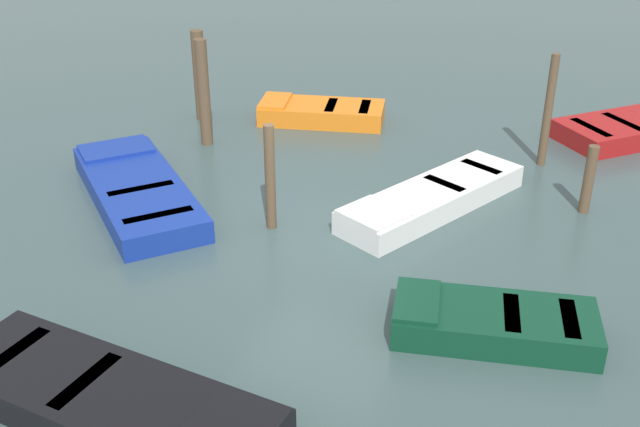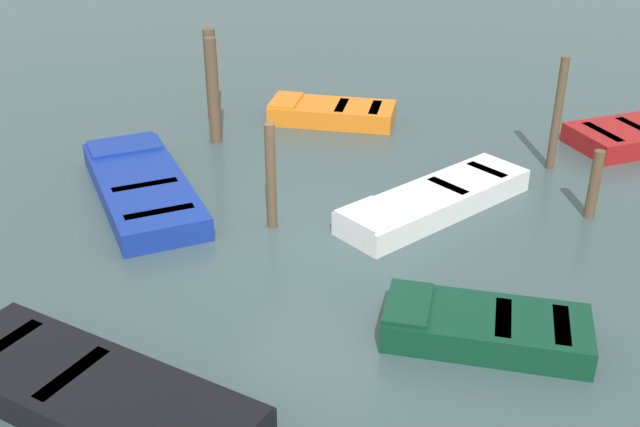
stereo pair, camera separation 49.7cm
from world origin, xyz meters
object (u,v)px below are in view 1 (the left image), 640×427
Objects in this scene: rowboat_orange at (321,112)px; rowboat_black at (111,402)px; rowboat_dark_green at (493,322)px; rowboat_blue at (137,190)px; mooring_piling_far_right at (589,180)px; mooring_piling_far_left at (270,178)px; mooring_piling_mid_left at (548,111)px; mooring_piling_near_left at (200,76)px; rowboat_white at (432,198)px; mooring_piling_mid_right at (204,93)px; rowboat_red at (631,128)px.

rowboat_black is (9.74, 0.62, -0.00)m from rowboat_orange.
rowboat_blue is at bearing -25.65° from rowboat_dark_green.
rowboat_blue is 5.55m from rowboat_black.
rowboat_orange is 2.36× the size of mooring_piling_far_right.
mooring_piling_mid_left reaches higher than mooring_piling_far_left.
rowboat_white is at bearing 63.16° from mooring_piling_near_left.
mooring_piling_mid_right is 1.10× the size of mooring_piling_near_left.
rowboat_dark_green is 1.24× the size of mooring_piling_mid_left.
mooring_piling_near_left is at bearing -104.82° from mooring_piling_far_right.
mooring_piling_far_left is 0.82× the size of mooring_piling_mid_right.
rowboat_blue and rowboat_dark_green have the same top height.
mooring_piling_far_right reaches higher than rowboat_white.
mooring_piling_mid_right is 1.80× the size of mooring_piling_far_right.
mooring_piling_mid_left is at bearing 176.38° from rowboat_white.
mooring_piling_near_left is at bearing 4.81° from rowboat_orange.
mooring_piling_mid_left is (2.00, -1.71, 0.88)m from rowboat_red.
mooring_piling_far_left is at bearing 40.61° from mooring_piling_mid_right.
rowboat_red is at bearing 139.56° from mooring_piling_mid_left.
rowboat_blue is 0.92× the size of rowboat_black.
rowboat_orange is at bearing 148.68° from rowboat_red.
mooring_piling_near_left is at bearing 118.80° from rowboat_black.
mooring_piling_mid_right is (-3.00, -2.57, 0.20)m from mooring_piling_far_left.
mooring_piling_far_right is (2.81, 5.63, 0.39)m from rowboat_orange.
rowboat_dark_green and rowboat_red have the same top height.
rowboat_red is at bearing 70.75° from rowboat_black.
mooring_piling_mid_left is at bearing 134.40° from mooring_piling_far_left.
mooring_piling_far_left is (6.01, -5.80, 0.68)m from rowboat_red.
rowboat_dark_green is 1.37× the size of mooring_piling_near_left.
mooring_piling_mid_left is at bearing 87.60° from mooring_piling_near_left.
rowboat_orange is 1.59× the size of mooring_piling_far_left.
rowboat_orange is 8.25m from rowboat_dark_green.
mooring_piling_mid_right is (-2.82, 0.02, 0.88)m from rowboat_blue.
mooring_piling_mid_left is 1.81× the size of mooring_piling_far_right.
rowboat_black is 12.30m from rowboat_red.
rowboat_black and rowboat_white have the same top height.
rowboat_white is 2.13× the size of mooring_piling_far_left.
rowboat_black is at bearing -1.18° from mooring_piling_far_left.
mooring_piling_near_left reaches higher than mooring_piling_far_right.
mooring_piling_far_left is 5.73m from mooring_piling_mid_left.
mooring_piling_near_left is (-1.32, -0.73, -0.10)m from mooring_piling_mid_right.
mooring_piling_mid_left reaches higher than rowboat_blue.
rowboat_red is 1.82× the size of mooring_piling_far_left.
rowboat_black and rowboat_dark_green have the same top height.
rowboat_blue is 5.15m from rowboat_white.
rowboat_blue and rowboat_orange have the same top height.
rowboat_black is at bearing 162.96° from rowboat_blue.
mooring_piling_mid_right reaches higher than mooring_piling_far_right.
mooring_piling_mid_right is (1.01, -6.66, -0.00)m from mooring_piling_mid_left.
rowboat_orange is at bearing -65.14° from rowboat_blue.
mooring_piling_mid_left reaches higher than rowboat_dark_green.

